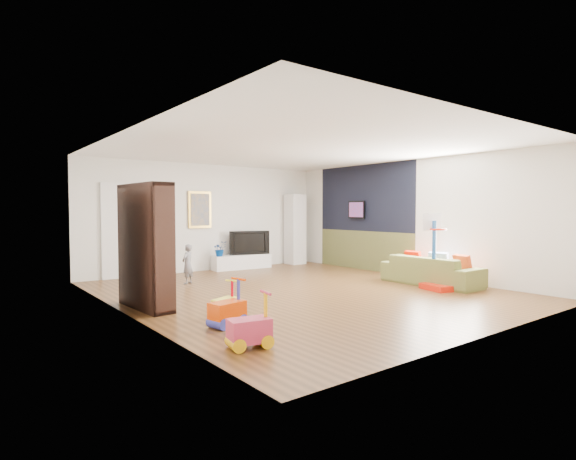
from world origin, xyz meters
TOP-DOWN VIEW (x-y plane):
  - floor at (0.00, 0.00)m, footprint 6.50×7.50m
  - ceiling at (0.00, 0.00)m, footprint 6.50×7.50m
  - wall_back at (0.00, 3.75)m, footprint 6.50×0.00m
  - wall_front at (0.00, -3.75)m, footprint 6.50×0.00m
  - wall_left at (-3.25, 0.00)m, footprint 0.00×7.50m
  - wall_right at (3.25, 0.00)m, footprint 0.00×7.50m
  - navy_accent at (3.23, 1.40)m, footprint 0.01×3.20m
  - olive_wainscot at (3.23, 1.40)m, footprint 0.01×3.20m
  - doorway at (-1.90, 3.71)m, footprint 1.45×0.06m
  - painting_back at (-0.25, 3.71)m, footprint 0.62×0.06m
  - artwork_right at (3.17, 1.60)m, footprint 0.04×0.56m
  - media_console at (0.81, 3.45)m, footprint 1.61×0.50m
  - tall_cabinet at (2.61, 3.46)m, footprint 0.47×0.47m
  - bookshelf at (-2.86, 0.34)m, footprint 0.44×1.36m
  - sofa at (2.60, -1.07)m, footprint 0.81×2.04m
  - basketball_hoop at (2.21, -1.53)m, footprint 0.64×0.72m
  - ride_on_yellow at (-2.19, -0.98)m, footprint 0.46×0.38m
  - ride_on_orange at (-2.41, -1.42)m, footprint 0.51×0.37m
  - ride_on_pink at (-2.68, -2.38)m, footprint 0.51×0.37m
  - child at (-1.35, 2.09)m, footprint 0.36×0.33m
  - tv at (1.03, 3.47)m, footprint 1.08×0.44m
  - vase_plant at (0.16, 3.44)m, footprint 0.35×0.30m
  - pillow_left at (2.78, -1.67)m, footprint 0.18×0.39m
  - pillow_center at (2.82, -1.10)m, footprint 0.18×0.40m
  - pillow_right at (2.78, -0.48)m, footprint 0.12×0.36m

SIDE VIEW (x-z plane):
  - floor at x=0.00m, z-range 0.00..0.00m
  - media_console at x=0.81m, z-range 0.00..0.37m
  - ride_on_yellow at x=-2.19m, z-range 0.00..0.52m
  - sofa at x=2.60m, z-range 0.00..0.59m
  - ride_on_pink at x=-2.68m, z-range 0.00..0.62m
  - ride_on_orange at x=-2.41m, z-range 0.00..0.62m
  - child at x=-1.35m, z-range 0.00..0.83m
  - pillow_left at x=2.78m, z-range 0.28..0.66m
  - pillow_center at x=2.82m, z-range 0.27..0.66m
  - pillow_right at x=2.78m, z-range 0.29..0.65m
  - olive_wainscot at x=3.23m, z-range 0.00..1.00m
  - vase_plant at x=0.16m, z-range 0.37..0.76m
  - tv at x=1.03m, z-range 0.37..0.99m
  - basketball_hoop at x=2.21m, z-range 0.00..1.49m
  - bookshelf at x=-2.86m, z-range 0.00..1.95m
  - tall_cabinet at x=2.61m, z-range 0.00..1.98m
  - doorway at x=-1.90m, z-range 0.00..2.10m
  - wall_back at x=0.00m, z-range 0.00..2.70m
  - wall_front at x=0.00m, z-range 0.00..2.70m
  - wall_left at x=-3.25m, z-range 0.00..2.70m
  - wall_right at x=3.25m, z-range 0.00..2.70m
  - artwork_right at x=3.17m, z-range 1.32..1.78m
  - painting_back at x=-0.25m, z-range 1.09..2.01m
  - navy_accent at x=3.23m, z-range 1.00..2.70m
  - ceiling at x=0.00m, z-range 2.70..2.70m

